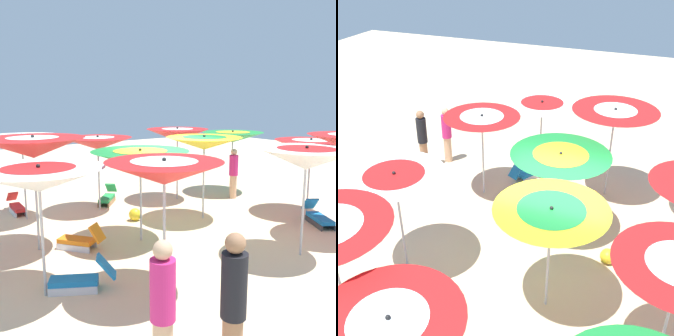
{
  "view_description": "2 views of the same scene",
  "coord_description": "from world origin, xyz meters",
  "views": [
    {
      "loc": [
        7.76,
        -5.77,
        3.35
      ],
      "look_at": [
        -1.11,
        0.58,
        1.37
      ],
      "focal_mm": 41.43,
      "sensor_mm": 36.0,
      "label": 1
    },
    {
      "loc": [
        -1.71,
        7.08,
        6.55
      ],
      "look_at": [
        1.57,
        -1.24,
        1.48
      ],
      "focal_mm": 45.6,
      "sensor_mm": 36.0,
      "label": 2
    }
  ],
  "objects": [
    {
      "name": "beachgoer_1",
      "position": [
        -1.34,
        3.45,
        0.88
      ],
      "size": [
        0.3,
        0.3,
        1.68
      ],
      "rotation": [
        0.0,
        0.0,
        3.42
      ],
      "color": "#D8A87F",
      "rests_on": "ground"
    },
    {
      "name": "beach_umbrella_8",
      "position": [
        -3.01,
        -2.93,
        2.17
      ],
      "size": [
        2.18,
        2.18,
        2.41
      ],
      "color": "#B2B2B7",
      "rests_on": "ground"
    },
    {
      "name": "ground",
      "position": [
        0.0,
        0.0,
        -0.02
      ],
      "size": [
        38.27,
        38.27,
        0.04
      ],
      "primitive_type": "cube",
      "color": "beige"
    },
    {
      "name": "beach_umbrella_7",
      "position": [
        1.11,
        4.08,
        1.94
      ],
      "size": [
        2.06,
        2.06,
        2.21
      ],
      "color": "#B2B2B7",
      "rests_on": "ground"
    },
    {
      "name": "beach_ball",
      "position": [
        -1.15,
        -0.52,
        0.17
      ],
      "size": [
        0.35,
        0.35,
        0.35
      ],
      "primitive_type": "sphere",
      "color": "yellow",
      "rests_on": "ground"
    },
    {
      "name": "beach_umbrella_11",
      "position": [
        -2.07,
        4.09,
        1.98
      ],
      "size": [
        2.17,
        2.17,
        2.22
      ],
      "color": "#B2B2B7",
      "rests_on": "ground"
    },
    {
      "name": "beach_umbrella_5",
      "position": [
        0.23,
        -1.17,
        1.97
      ],
      "size": [
        2.27,
        2.27,
        2.22
      ],
      "color": "#B2B2B7",
      "rests_on": "ground"
    },
    {
      "name": "lounger_4",
      "position": [
        1.98,
        3.34,
        0.2
      ],
      "size": [
        1.32,
        1.0,
        0.6
      ],
      "rotation": [
        0.0,
        0.0,
        5.74
      ],
      "color": "#333338",
      "rests_on": "ground"
    },
    {
      "name": "beachgoer_0",
      "position": [
        4.42,
        -3.45,
        0.95
      ],
      "size": [
        0.3,
        0.3,
        1.8
      ],
      "rotation": [
        0.0,
        0.0,
        5.07
      ],
      "color": "#D8A87F",
      "rests_on": "ground"
    },
    {
      "name": "lounger_0",
      "position": [
        1.7,
        -3.35,
        0.21
      ],
      "size": [
        0.87,
        1.18,
        0.64
      ],
      "rotation": [
        0.0,
        0.0,
        4.21
      ],
      "color": "silver",
      "rests_on": "ground"
    },
    {
      "name": "beach_umbrella_6",
      "position": [
        -0.22,
        1.15,
        2.13
      ],
      "size": [
        2.07,
        2.07,
        2.36
      ],
      "color": "#B2B2B7",
      "rests_on": "ground"
    },
    {
      "name": "beach_umbrella_10",
      "position": [
        -2.36,
        1.85,
        2.16
      ],
      "size": [
        2.02,
        2.02,
        2.41
      ],
      "color": "#B2B2B7",
      "rests_on": "ground"
    },
    {
      "name": "lounger_2",
      "position": [
        -3.8,
        -2.99,
        0.2
      ],
      "size": [
        1.29,
        0.36,
        0.56
      ],
      "rotation": [
        0.0,
        0.0,
        6.25
      ],
      "color": "silver",
      "rests_on": "ground"
    },
    {
      "name": "beach_umbrella_2",
      "position": [
        2.99,
        1.17,
        2.11
      ],
      "size": [
        2.04,
        2.04,
        2.39
      ],
      "color": "#B2B2B7",
      "rests_on": "ground"
    },
    {
      "name": "beachgoer_2",
      "position": [
        4.89,
        -2.8,
        1.0
      ],
      "size": [
        0.3,
        0.3,
        1.89
      ],
      "rotation": [
        0.0,
        0.0,
        0.55
      ],
      "color": "#A3704C",
      "rests_on": "ground"
    },
    {
      "name": "lounger_3",
      "position": [
        -0.1,
        -2.57,
        0.21
      ],
      "size": [
        1.06,
        0.94,
        0.61
      ],
      "rotation": [
        0.0,
        0.0,
        3.8
      ],
      "color": "silver",
      "rests_on": "ground"
    },
    {
      "name": "lounger_1",
      "position": [
        -3.21,
        -0.32,
        0.2
      ],
      "size": [
        1.15,
        1.07,
        0.57
      ],
      "rotation": [
        0.0,
        0.0,
        5.56
      ],
      "color": "olive",
      "rests_on": "ground"
    },
    {
      "name": "beach_umbrella_0",
      "position": [
        1.51,
        -3.89,
        2.04
      ],
      "size": [
        2.17,
        2.17,
        2.3
      ],
      "color": "#B2B2B7",
      "rests_on": "ground"
    },
    {
      "name": "beach_umbrella_4",
      "position": [
        -0.59,
        -3.34,
        2.31
      ],
      "size": [
        2.2,
        2.2,
        2.58
      ],
      "color": "#B2B2B7",
      "rests_on": "ground"
    },
    {
      "name": "beach_umbrella_1",
      "position": [
        2.6,
        -2.15,
        2.13
      ],
      "size": [
        2.0,
        2.0,
        2.38
      ],
      "color": "#B2B2B7",
      "rests_on": "ground"
    },
    {
      "name": "beach_umbrella_9",
      "position": [
        -2.67,
        -0.85,
        2.03
      ],
      "size": [
        2.02,
        2.02,
        2.27
      ],
      "color": "#B2B2B7",
      "rests_on": "ground"
    }
  ]
}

